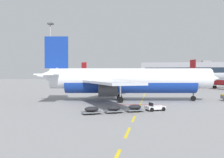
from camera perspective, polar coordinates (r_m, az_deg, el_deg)
apron_paint_markings at (r=57.16m, az=7.35°, el=-4.01°), size 8.00×95.75×0.01m
airliner_foreground at (r=46.71m, az=3.57°, el=-0.28°), size 34.75×34.17×12.20m
airliner_mid_left at (r=96.32m, az=21.97°, el=0.11°), size 29.34×30.72×11.12m
airliner_far_center at (r=117.64m, az=-3.03°, el=0.36°), size 28.59×26.37×11.30m
baggage_train at (r=32.94m, az=2.96°, el=-6.79°), size 10.83×6.96×1.14m
apron_light_mast_near at (r=91.24m, az=-14.02°, el=7.04°), size 1.80×1.80×23.33m
terminal_satellite at (r=192.92m, az=17.77°, el=1.54°), size 72.73×20.82×15.37m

